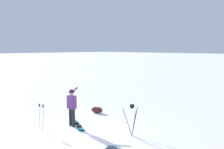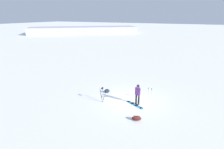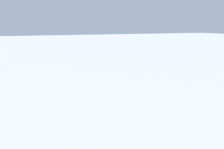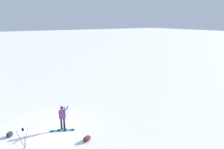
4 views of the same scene
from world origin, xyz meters
name	(u,v)px [view 1 (image 1 of 4)]	position (x,y,z in m)	size (l,w,h in m)	color
ground_plane	(75,133)	(0.00, 0.00, 0.00)	(300.00, 300.00, 0.00)	white
snowboarder	(72,104)	(-0.76, 0.44, 1.09)	(0.51, 0.67, 1.80)	black
snowboard	(78,125)	(-0.60, 0.64, 0.02)	(1.70, 0.91, 0.10)	teal
gear_bag_large	(97,110)	(-1.53, 2.76, 0.17)	(0.77, 0.59, 0.33)	#4C1E19
camera_tripod	(132,114)	(2.04, 1.42, 0.96)	(0.69, 0.65, 1.35)	#262628
ski_poles	(41,113)	(-1.46, -0.75, 0.77)	(0.33, 0.21, 1.16)	gray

